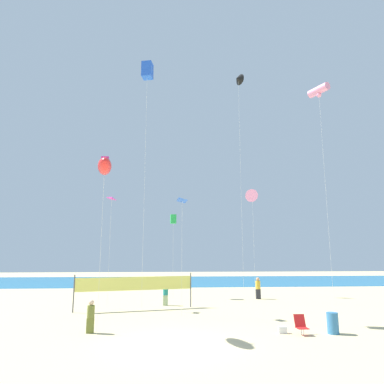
{
  "coord_description": "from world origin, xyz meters",
  "views": [
    {
      "loc": [
        -0.31,
        -15.16,
        3.71
      ],
      "look_at": [
        1.22,
        6.5,
        7.67
      ],
      "focal_mm": 32.06,
      "sensor_mm": 36.0,
      "label": 1
    }
  ],
  "objects_px": {
    "volleyball_net": "(135,285)",
    "kite_magenta_diamond": "(112,199)",
    "beach_handbag": "(282,330)",
    "kite_pink_delta": "(252,196)",
    "kite_black_delta": "(238,80)",
    "beachgoer_teal_shirt": "(166,293)",
    "kite_red_inflatable": "(105,166)",
    "beachgoer_olive_shirt": "(91,315)",
    "kite_blue_box": "(147,71)",
    "kite_pink_tube": "(319,91)",
    "kite_blue_diamond": "(182,200)",
    "beachgoer_mustard_shirt": "(258,287)",
    "folding_beach_chair": "(301,324)",
    "kite_green_box": "(173,219)"
  },
  "relations": [
    {
      "from": "kite_pink_delta",
      "to": "kite_black_delta",
      "type": "bearing_deg",
      "value": -115.44
    },
    {
      "from": "beach_handbag",
      "to": "kite_blue_diamond",
      "type": "bearing_deg",
      "value": 132.35
    },
    {
      "from": "volleyball_net",
      "to": "kite_green_box",
      "type": "xyz_separation_m",
      "value": [
        2.67,
        6.56,
        5.22
      ]
    },
    {
      "from": "beachgoer_olive_shirt",
      "to": "kite_magenta_diamond",
      "type": "bearing_deg",
      "value": 143.66
    },
    {
      "from": "beach_handbag",
      "to": "kite_green_box",
      "type": "bearing_deg",
      "value": 109.52
    },
    {
      "from": "beachgoer_olive_shirt",
      "to": "kite_blue_diamond",
      "type": "relative_size",
      "value": 0.21
    },
    {
      "from": "beach_handbag",
      "to": "kite_magenta_diamond",
      "type": "distance_m",
      "value": 14.63
    },
    {
      "from": "beach_handbag",
      "to": "kite_black_delta",
      "type": "height_order",
      "value": "kite_black_delta"
    },
    {
      "from": "beachgoer_olive_shirt",
      "to": "kite_magenta_diamond",
      "type": "xyz_separation_m",
      "value": [
        -0.44,
        7.35,
        6.86
      ]
    },
    {
      "from": "kite_green_box",
      "to": "beachgoer_mustard_shirt",
      "type": "bearing_deg",
      "value": -11.69
    },
    {
      "from": "kite_blue_diamond",
      "to": "beachgoer_olive_shirt",
      "type": "bearing_deg",
      "value": -136.49
    },
    {
      "from": "kite_red_inflatable",
      "to": "volleyball_net",
      "type": "bearing_deg",
      "value": 81.39
    },
    {
      "from": "beachgoer_teal_shirt",
      "to": "folding_beach_chair",
      "type": "distance_m",
      "value": 11.73
    },
    {
      "from": "folding_beach_chair",
      "to": "kite_pink_tube",
      "type": "relative_size",
      "value": 0.05
    },
    {
      "from": "kite_black_delta",
      "to": "kite_blue_diamond",
      "type": "relative_size",
      "value": 2.66
    },
    {
      "from": "folding_beach_chair",
      "to": "kite_green_box",
      "type": "xyz_separation_m",
      "value": [
        -5.83,
        14.51,
        6.39
      ]
    },
    {
      "from": "kite_magenta_diamond",
      "to": "kite_green_box",
      "type": "relative_size",
      "value": 1.09
    },
    {
      "from": "folding_beach_chair",
      "to": "volleyball_net",
      "type": "xyz_separation_m",
      "value": [
        -8.5,
        7.94,
        1.17
      ]
    },
    {
      "from": "beachgoer_teal_shirt",
      "to": "kite_red_inflatable",
      "type": "xyz_separation_m",
      "value": [
        -3.17,
        -9.1,
        7.27
      ]
    },
    {
      "from": "beachgoer_teal_shirt",
      "to": "kite_red_inflatable",
      "type": "distance_m",
      "value": 12.07
    },
    {
      "from": "kite_blue_box",
      "to": "volleyball_net",
      "type": "bearing_deg",
      "value": 103.21
    },
    {
      "from": "beachgoer_olive_shirt",
      "to": "volleyball_net",
      "type": "relative_size",
      "value": 0.2
    },
    {
      "from": "folding_beach_chair",
      "to": "kite_red_inflatable",
      "type": "distance_m",
      "value": 12.31
    },
    {
      "from": "kite_magenta_diamond",
      "to": "kite_green_box",
      "type": "bearing_deg",
      "value": 53.27
    },
    {
      "from": "beachgoer_mustard_shirt",
      "to": "kite_green_box",
      "type": "bearing_deg",
      "value": -34.46
    },
    {
      "from": "beachgoer_olive_shirt",
      "to": "beachgoer_mustard_shirt",
      "type": "xyz_separation_m",
      "value": [
        11.37,
        12.0,
        0.13
      ]
    },
    {
      "from": "folding_beach_chair",
      "to": "kite_pink_delta",
      "type": "xyz_separation_m",
      "value": [
        1.77,
        15.48,
        8.79
      ]
    },
    {
      "from": "kite_pink_tube",
      "to": "kite_green_box",
      "type": "xyz_separation_m",
      "value": [
        -12.31,
        4.54,
        -10.7
      ]
    },
    {
      "from": "folding_beach_chair",
      "to": "kite_pink_tube",
      "type": "xyz_separation_m",
      "value": [
        6.48,
        9.97,
        17.09
      ]
    },
    {
      "from": "folding_beach_chair",
      "to": "volleyball_net",
      "type": "bearing_deg",
      "value": 95.03
    },
    {
      "from": "beach_handbag",
      "to": "beachgoer_mustard_shirt",
      "type": "bearing_deg",
      "value": 80.21
    },
    {
      "from": "beach_handbag",
      "to": "kite_black_delta",
      "type": "xyz_separation_m",
      "value": [
        0.59,
        11.0,
        18.92
      ]
    },
    {
      "from": "beachgoer_mustard_shirt",
      "to": "volleyball_net",
      "type": "bearing_deg",
      "value": 4.34
    },
    {
      "from": "beachgoer_olive_shirt",
      "to": "beach_handbag",
      "type": "relative_size",
      "value": 3.97
    },
    {
      "from": "kite_pink_delta",
      "to": "kite_blue_diamond",
      "type": "distance_m",
      "value": 12.58
    },
    {
      "from": "beachgoer_teal_shirt",
      "to": "kite_blue_box",
      "type": "distance_m",
      "value": 15.99
    },
    {
      "from": "beachgoer_teal_shirt",
      "to": "beachgoer_mustard_shirt",
      "type": "bearing_deg",
      "value": -142.29
    },
    {
      "from": "beachgoer_teal_shirt",
      "to": "kite_green_box",
      "type": "xyz_separation_m",
      "value": [
        0.59,
        4.7,
        5.98
      ]
    },
    {
      "from": "kite_green_box",
      "to": "kite_black_delta",
      "type": "xyz_separation_m",
      "value": [
        5.62,
        -3.2,
        12.22
      ]
    },
    {
      "from": "beachgoer_olive_shirt",
      "to": "kite_pink_tube",
      "type": "relative_size",
      "value": 0.09
    },
    {
      "from": "beachgoer_mustard_shirt",
      "to": "volleyball_net",
      "type": "distance_m",
      "value": 11.14
    },
    {
      "from": "volleyball_net",
      "to": "beachgoer_olive_shirt",
      "type": "bearing_deg",
      "value": -102.02
    },
    {
      "from": "kite_red_inflatable",
      "to": "kite_blue_diamond",
      "type": "relative_size",
      "value": 1.17
    },
    {
      "from": "kite_pink_delta",
      "to": "kite_blue_diamond",
      "type": "xyz_separation_m",
      "value": [
        -7.17,
        -10.12,
        -2.11
      ]
    },
    {
      "from": "kite_green_box",
      "to": "kite_blue_box",
      "type": "bearing_deg",
      "value": -102.31
    },
    {
      "from": "volleyball_net",
      "to": "kite_blue_box",
      "type": "height_order",
      "value": "kite_blue_box"
    },
    {
      "from": "volleyball_net",
      "to": "kite_magenta_diamond",
      "type": "bearing_deg",
      "value": 167.73
    },
    {
      "from": "kite_blue_box",
      "to": "kite_blue_diamond",
      "type": "height_order",
      "value": "kite_blue_box"
    },
    {
      "from": "beachgoer_mustard_shirt",
      "to": "kite_blue_diamond",
      "type": "height_order",
      "value": "kite_blue_diamond"
    },
    {
      "from": "beachgoer_teal_shirt",
      "to": "kite_black_delta",
      "type": "height_order",
      "value": "kite_black_delta"
    }
  ]
}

